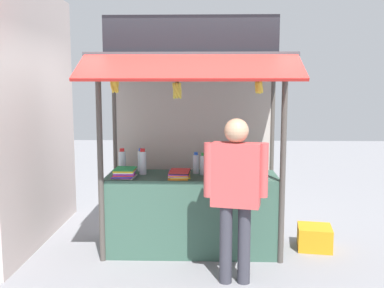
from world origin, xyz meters
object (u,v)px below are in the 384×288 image
magazine_stack_front_right (179,174)px  water_bottle_center (196,164)px  water_bottle_front_left (141,160)px  water_bottle_back_left (245,166)px  water_bottle_far_left (143,162)px  water_bottle_right (203,165)px  vendor_person (236,186)px  magazine_stack_left (217,175)px  banana_bunch_inner_right (115,86)px  banana_bunch_rightmost (259,87)px  banana_bunch_inner_left (177,90)px  magazine_stack_back_right (124,173)px  magazine_stack_mid_left (247,175)px  water_bottle_mid_right (122,162)px  plastic_crate (314,237)px

magazine_stack_front_right → water_bottle_center: bearing=53.8°
water_bottle_front_left → water_bottle_back_left: 1.21m
water_bottle_far_left → water_bottle_right: (0.68, -0.01, -0.02)m
vendor_person → water_bottle_front_left: bearing=147.4°
magazine_stack_left → banana_bunch_inner_right: banana_bunch_inner_right is taller
magazine_stack_front_right → banana_bunch_rightmost: size_ratio=1.16×
banana_bunch_inner_left → banana_bunch_inner_right: size_ratio=1.22×
magazine_stack_left → water_bottle_front_left: bearing=156.1°
banana_bunch_rightmost → banana_bunch_inner_right: 1.42m
water_bottle_right → magazine_stack_front_right: size_ratio=0.78×
banana_bunch_inner_right → magazine_stack_back_right: bearing=85.3°
magazine_stack_mid_left → banana_bunch_rightmost: size_ratio=1.02×
magazine_stack_mid_left → banana_bunch_inner_left: size_ratio=0.86×
water_bottle_far_left → magazine_stack_back_right: bearing=-135.3°
banana_bunch_inner_right → magazine_stack_left: bearing=14.1°
water_bottle_right → vendor_person: size_ratio=0.16×
water_bottle_right → water_bottle_mid_right: bearing=176.3°
water_bottle_mid_right → magazine_stack_mid_left: water_bottle_mid_right is taller
magazine_stack_mid_left → magazine_stack_front_right: bearing=174.5°
water_bottle_right → magazine_stack_front_right: water_bottle_right is taller
magazine_stack_front_right → water_bottle_back_left: bearing=11.6°
water_bottle_far_left → water_bottle_center: water_bottle_far_left is taller
banana_bunch_inner_right → water_bottle_far_left: bearing=66.6°
magazine_stack_mid_left → banana_bunch_inner_left: (-0.73, -0.22, 0.89)m
water_bottle_back_left → banana_bunch_inner_right: (-1.34, -0.44, 0.88)m
water_bottle_far_left → banana_bunch_inner_right: (-0.20, -0.46, 0.85)m
water_bottle_front_left → water_bottle_center: water_bottle_front_left is taller
magazine_stack_mid_left → plastic_crate: bearing=20.2°
water_bottle_mid_right → magazine_stack_back_right: 0.25m
magazine_stack_front_right → magazine_stack_mid_left: bearing=-5.5°
water_bottle_mid_right → banana_bunch_inner_right: bearing=-85.6°
magazine_stack_mid_left → banana_bunch_inner_right: size_ratio=1.05×
water_bottle_mid_right → plastic_crate: size_ratio=0.77×
water_bottle_far_left → water_bottle_back_left: bearing=-1.3°
magazine_stack_left → vendor_person: size_ratio=0.21×
water_bottle_right → magazine_stack_back_right: 0.87m
water_bottle_center → water_bottle_right: bearing=-41.1°
magazine_stack_back_right → water_bottle_mid_right: bearing=105.7°
water_bottle_right → magazine_stack_left: bearing=-53.0°
banana_bunch_rightmost → water_bottle_mid_right: bearing=160.6°
water_bottle_center → plastic_crate: size_ratio=0.65×
water_bottle_right → banana_bunch_rightmost: 1.12m
water_bottle_center → water_bottle_back_left: bearing=-9.4°
water_bottle_back_left → magazine_stack_back_right: (-1.32, -0.15, -0.06)m
banana_bunch_inner_left → vendor_person: size_ratio=0.21×
water_bottle_mid_right → magazine_stack_front_right: water_bottle_mid_right is taller
magazine_stack_back_right → banana_bunch_inner_left: size_ratio=0.90×
magazine_stack_mid_left → magazine_stack_back_right: 1.33m
water_bottle_far_left → water_bottle_right: bearing=-0.6°
water_bottle_far_left → magazine_stack_back_right: (-0.18, -0.18, -0.09)m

